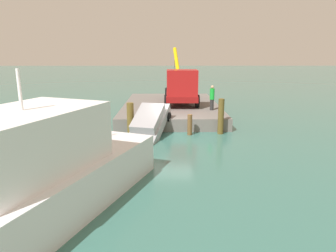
# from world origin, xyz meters

# --- Properties ---
(ground) EXTENTS (200.00, 200.00, 0.00)m
(ground) POSITION_xyz_m (0.00, 0.00, 0.00)
(ground) COLOR #386B60
(dock) EXTENTS (12.55, 7.71, 0.85)m
(dock) POSITION_xyz_m (-6.82, 0.00, 0.42)
(dock) COLOR slate
(dock) RESTS_ON ground
(crane_truck) EXTENTS (9.95, 2.77, 4.67)m
(crane_truck) POSITION_xyz_m (-6.33, 0.82, 2.22)
(crane_truck) COLOR maroon
(crane_truck) RESTS_ON dock
(dock_worker) EXTENTS (0.34, 0.34, 1.83)m
(dock_worker) POSITION_xyz_m (-3.80, 2.98, 1.78)
(dock_worker) COLOR #292929
(dock_worker) RESTS_ON dock
(salvaged_car) EXTENTS (4.64, 2.88, 2.71)m
(salvaged_car) POSITION_xyz_m (0.51, -1.51, 0.72)
(salvaged_car) COLOR #99999E
(salvaged_car) RESTS_ON ground
(piling_near) EXTENTS (0.42, 0.42, 2.03)m
(piling_near) POSITION_xyz_m (0.14, -2.62, 1.02)
(piling_near) COLOR brown
(piling_near) RESTS_ON ground
(piling_mid) EXTENTS (0.34, 0.34, 1.32)m
(piling_mid) POSITION_xyz_m (-0.07, -1.34, 0.66)
(piling_mid) COLOR brown
(piling_mid) RESTS_ON ground
(piling_far) EXTENTS (0.30, 0.30, 1.29)m
(piling_far) POSITION_xyz_m (0.12, 1.05, 0.65)
(piling_far) COLOR brown
(piling_far) RESTS_ON ground
(piling_end) EXTENTS (0.37, 0.37, 2.23)m
(piling_end) POSITION_xyz_m (-0.14, 3.01, 1.12)
(piling_end) COLOR brown
(piling_end) RESTS_ON ground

